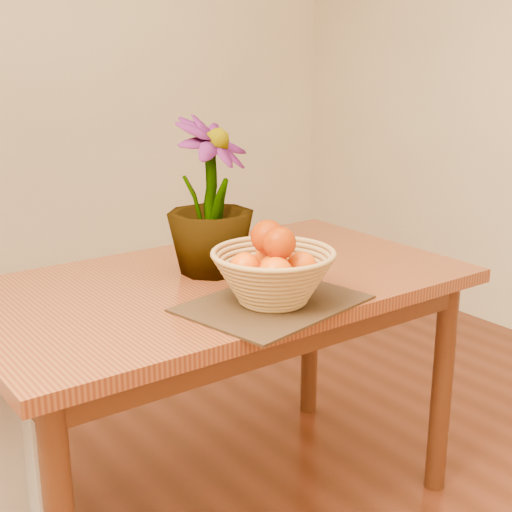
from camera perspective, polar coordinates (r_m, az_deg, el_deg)
table at (r=2.06m, az=-2.95°, el=-4.13°), size 1.40×0.80×0.75m
placemat at (r=1.82m, az=1.37°, el=-3.82°), size 0.50×0.41×0.01m
wicker_basket at (r=1.80m, az=1.38°, el=-1.81°), size 0.32×0.32×0.13m
orange_pile at (r=1.78m, az=1.38°, el=0.17°), size 0.20×0.21×0.16m
potted_plant at (r=2.03m, az=-3.68°, el=4.75°), size 0.34×0.34×0.45m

